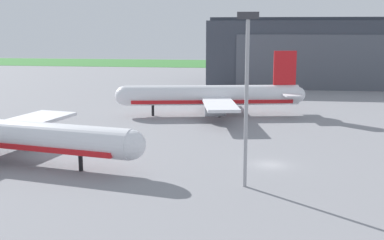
{
  "coord_description": "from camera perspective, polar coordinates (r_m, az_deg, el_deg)",
  "views": [
    {
      "loc": [
        -1.61,
        -64.2,
        18.2
      ],
      "look_at": [
        -12.77,
        14.91,
        3.04
      ],
      "focal_mm": 45.38,
      "sensor_mm": 36.0,
      "label": 1
    }
  ],
  "objects": [
    {
      "name": "ground_plane",
      "position": [
        66.75,
        9.14,
        -5.22
      ],
      "size": [
        440.0,
        440.0,
        0.0
      ],
      "primitive_type": "plane",
      "color": "gray"
    },
    {
      "name": "maintenance_hangar",
      "position": [
        163.78,
        15.8,
        7.6
      ],
      "size": [
        76.59,
        29.81,
        21.66
      ],
      "color": "#383D47",
      "rests_on": "ground_plane"
    },
    {
      "name": "apron_light_mast",
      "position": [
        54.96,
        6.44,
        3.81
      ],
      "size": [
        2.4,
        0.5,
        19.96
      ],
      "color": "#99999E",
      "rests_on": "ground_plane"
    },
    {
      "name": "grass_field_strip",
      "position": [
        253.58,
        8.43,
        6.52
      ],
      "size": [
        440.0,
        56.0,
        0.08
      ],
      "primitive_type": "cube",
      "color": "#3B7E37",
      "rests_on": "ground_plane"
    },
    {
      "name": "airliner_far_left",
      "position": [
        102.29,
        2.28,
        2.84
      ],
      "size": [
        39.58,
        35.32,
        13.57
      ],
      "color": "silver",
      "rests_on": "ground_plane"
    }
  ]
}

